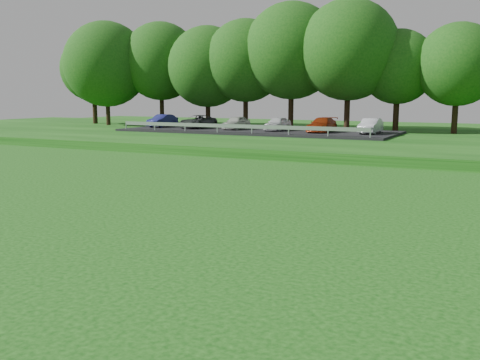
% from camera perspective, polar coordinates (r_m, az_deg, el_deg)
% --- Properties ---
extents(parking_lot, '(24.00, 9.00, 1.38)m').
position_cam_1_polar(parking_lot, '(47.00, 1.52, 5.69)').
color(parking_lot, black).
rests_on(parking_lot, berm).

